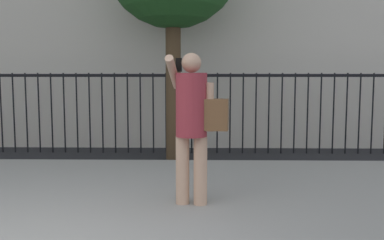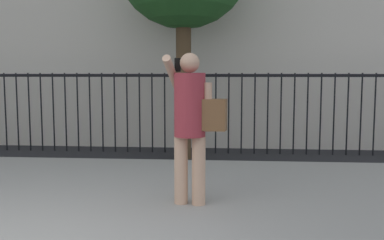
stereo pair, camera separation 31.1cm
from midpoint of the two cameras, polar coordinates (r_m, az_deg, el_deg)
sidewalk at (r=5.62m, az=-17.29°, el=-9.97°), size 28.00×4.40×0.15m
iron_fence at (r=9.01m, az=-10.03°, el=2.27°), size 12.03×0.04×1.60m
pedestrian_on_phone at (r=4.84m, az=-1.60°, el=0.32°), size 0.68×0.49×1.66m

